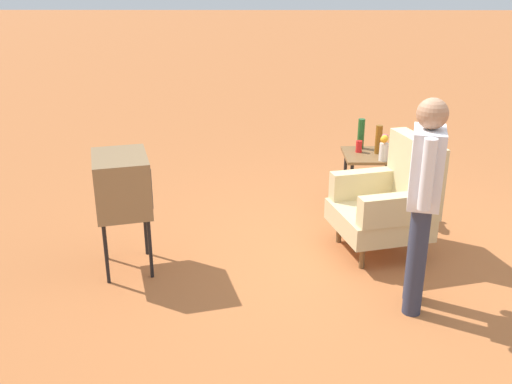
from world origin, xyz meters
name	(u,v)px	position (x,y,z in m)	size (l,w,h in m)	color
ground_plane	(377,265)	(0.00, 0.00, 0.00)	(60.00, 60.00, 0.00)	#AD6033
armchair	(390,200)	(-0.31, 0.14, 0.50)	(0.94, 0.95, 1.06)	brown
side_table	(370,163)	(-1.24, 0.12, 0.54)	(0.56, 0.56, 0.64)	black
tv_on_stand	(122,184)	(0.05, -2.18, 0.78)	(0.70, 0.59, 1.03)	black
person_standing	(423,194)	(0.64, 0.15, 0.94)	(0.56, 0.30, 1.64)	#2D3347
bottle_wine_green	(361,134)	(-1.44, 0.04, 0.80)	(0.07, 0.07, 0.32)	#1E5623
soda_can_red	(359,146)	(-1.30, 0.00, 0.70)	(0.07, 0.07, 0.12)	red
bottle_tall_amber	(379,139)	(-1.26, 0.19, 0.79)	(0.07, 0.07, 0.30)	brown
flower_vase	(384,146)	(-1.02, 0.20, 0.79)	(0.15, 0.10, 0.27)	silver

